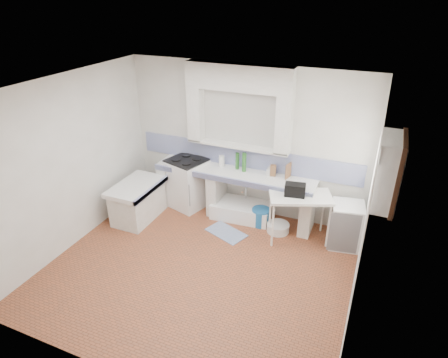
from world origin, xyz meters
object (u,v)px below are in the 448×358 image
at_px(stove, 188,183).
at_px(sink, 242,211).
at_px(side_table, 299,217).
at_px(fridge, 346,225).

xyz_separation_m(stove, sink, (1.14, -0.01, -0.35)).
relative_size(stove, side_table, 0.94).
xyz_separation_m(stove, fridge, (3.05, -0.17, -0.09)).
distance_m(sink, side_table, 1.20).
relative_size(stove, sink, 0.88).
xyz_separation_m(stove, side_table, (2.28, -0.29, -0.05)).
bearing_deg(stove, sink, 16.04).
bearing_deg(sink, fridge, -8.91).
bearing_deg(side_table, sink, 144.53).
height_order(stove, fridge, stove).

